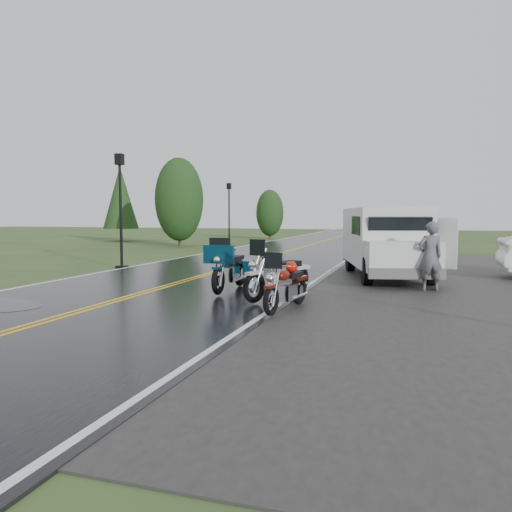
% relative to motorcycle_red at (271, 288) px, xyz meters
% --- Properties ---
extents(ground, '(120.00, 120.00, 0.00)m').
position_rel_motorcycle_red_xyz_m(ground, '(-4.00, 0.79, -0.62)').
color(ground, '#2D471E').
rests_on(ground, ground).
extents(road, '(8.00, 100.00, 0.04)m').
position_rel_motorcycle_red_xyz_m(road, '(-4.00, 10.79, -0.60)').
color(road, black).
rests_on(road, ground).
extents(motorcycle_red, '(1.06, 2.19, 1.24)m').
position_rel_motorcycle_red_xyz_m(motorcycle_red, '(0.00, 0.00, 0.00)').
color(motorcycle_red, '#590F0A').
rests_on(motorcycle_red, ground).
extents(motorcycle_teal, '(0.96, 2.46, 1.44)m').
position_rel_motorcycle_red_xyz_m(motorcycle_teal, '(-1.96, 2.05, 0.10)').
color(motorcycle_teal, '#052B3E').
rests_on(motorcycle_teal, ground).
extents(motorcycle_silver, '(1.72, 2.56, 1.42)m').
position_rel_motorcycle_red_xyz_m(motorcycle_silver, '(-0.75, 1.25, 0.09)').
color(motorcycle_silver, '#ACB0B4').
rests_on(motorcycle_silver, ground).
extents(van_white, '(3.64, 6.29, 2.33)m').
position_rel_motorcycle_red_xyz_m(van_white, '(1.39, 5.27, 0.54)').
color(van_white, silver).
rests_on(van_white, ground).
extents(person_at_van, '(0.80, 0.68, 1.85)m').
position_rel_motorcycle_red_xyz_m(person_at_van, '(3.08, 4.64, 0.31)').
color(person_at_van, '#505055').
rests_on(person_at_van, ground).
extents(lamp_post_near_left, '(0.38, 0.38, 4.41)m').
position_rel_motorcycle_red_xyz_m(lamp_post_near_left, '(-8.04, 7.23, 1.59)').
color(lamp_post_near_left, black).
rests_on(lamp_post_near_left, ground).
extents(lamp_post_far_left, '(0.36, 0.36, 4.18)m').
position_rel_motorcycle_red_xyz_m(lamp_post_far_left, '(-9.06, 21.60, 1.47)').
color(lamp_post_far_left, black).
rests_on(lamp_post_far_left, ground).
extents(tree_left_mid, '(3.13, 3.13, 4.89)m').
position_rel_motorcycle_red_xyz_m(tree_left_mid, '(-11.87, 19.93, 1.82)').
color(tree_left_mid, '#1E3D19').
rests_on(tree_left_mid, ground).
extents(tree_left_far, '(2.31, 2.31, 3.55)m').
position_rel_motorcycle_red_xyz_m(tree_left_far, '(-8.96, 30.98, 1.15)').
color(tree_left_far, '#1E3D19').
rests_on(tree_left_far, ground).
extents(pine_left_far, '(2.70, 2.70, 5.62)m').
position_rel_motorcycle_red_xyz_m(pine_left_far, '(-18.94, 24.15, 2.19)').
color(pine_left_far, '#1E3D19').
rests_on(pine_left_far, ground).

